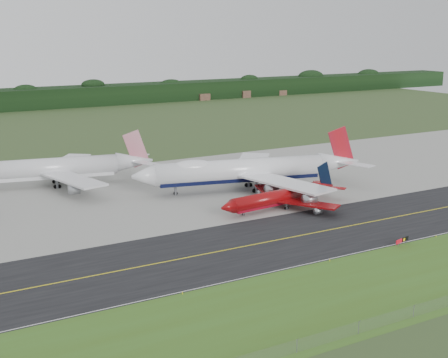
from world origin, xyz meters
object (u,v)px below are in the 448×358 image
jet_ba_747 (248,170)px  taxiway_sign (402,240)px  jet_red_737 (281,197)px  jet_star_tail (55,169)px

jet_ba_747 → taxiway_sign: 59.63m
jet_ba_747 → jet_red_737: bearing=-95.7°
jet_ba_747 → jet_star_tail: (-48.99, 33.48, -0.71)m
jet_red_737 → taxiway_sign: jet_red_737 is taller
jet_star_tail → taxiway_sign: (53.24, -92.74, -4.29)m
jet_ba_747 → jet_star_tail: bearing=145.7°
taxiway_sign → jet_star_tail: bearing=119.9°
jet_ba_747 → taxiway_sign: (4.25, -59.26, -5.00)m
jet_star_tail → taxiway_sign: jet_star_tail is taller
jet_red_737 → jet_star_tail: bearing=130.8°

